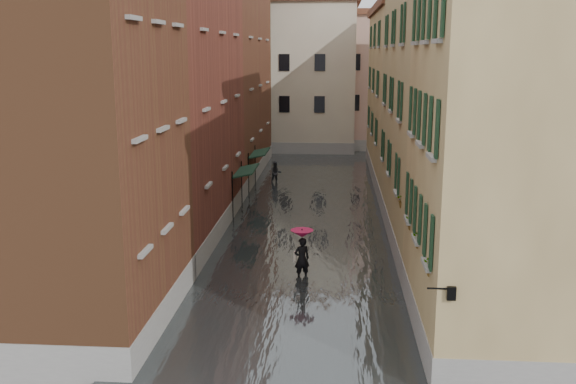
% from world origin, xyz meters
% --- Properties ---
extents(ground, '(120.00, 120.00, 0.00)m').
position_xyz_m(ground, '(0.00, 0.00, 0.00)').
color(ground, slate).
rests_on(ground, ground).
extents(floodwater, '(10.00, 60.00, 0.20)m').
position_xyz_m(floodwater, '(0.00, 13.00, 0.10)').
color(floodwater, '#3F4445').
rests_on(floodwater, ground).
extents(building_left_near, '(6.00, 8.00, 13.00)m').
position_xyz_m(building_left_near, '(-7.00, -2.00, 6.50)').
color(building_left_near, brown).
rests_on(building_left_near, ground).
extents(building_left_mid, '(6.00, 14.00, 12.50)m').
position_xyz_m(building_left_mid, '(-7.00, 9.00, 6.25)').
color(building_left_mid, brown).
rests_on(building_left_mid, ground).
extents(building_left_far, '(6.00, 16.00, 14.00)m').
position_xyz_m(building_left_far, '(-7.00, 24.00, 7.00)').
color(building_left_far, brown).
rests_on(building_left_far, ground).
extents(building_right_near, '(6.00, 8.00, 11.50)m').
position_xyz_m(building_right_near, '(7.00, -2.00, 5.75)').
color(building_right_near, olive).
rests_on(building_right_near, ground).
extents(building_right_mid, '(6.00, 14.00, 13.00)m').
position_xyz_m(building_right_mid, '(7.00, 9.00, 6.50)').
color(building_right_mid, '#98875C').
rests_on(building_right_mid, ground).
extents(building_right_far, '(6.00, 16.00, 11.50)m').
position_xyz_m(building_right_far, '(7.00, 24.00, 5.75)').
color(building_right_far, olive).
rests_on(building_right_far, ground).
extents(building_end_cream, '(12.00, 9.00, 13.00)m').
position_xyz_m(building_end_cream, '(-3.00, 38.00, 6.50)').
color(building_end_cream, beige).
rests_on(building_end_cream, ground).
extents(building_end_pink, '(10.00, 9.00, 12.00)m').
position_xyz_m(building_end_pink, '(6.00, 40.00, 6.00)').
color(building_end_pink, tan).
rests_on(building_end_pink, ground).
extents(awning_near, '(1.09, 3.37, 2.80)m').
position_xyz_m(awning_near, '(-3.48, 12.76, 2.48)').
color(awning_near, black).
rests_on(awning_near, ground).
extents(awning_far, '(1.09, 3.38, 2.80)m').
position_xyz_m(awning_far, '(-3.48, 19.01, 2.48)').
color(awning_far, black).
rests_on(awning_far, ground).
extents(wall_lantern, '(0.71, 0.22, 0.35)m').
position_xyz_m(wall_lantern, '(4.33, -6.00, 3.01)').
color(wall_lantern, black).
rests_on(wall_lantern, ground).
extents(window_planters, '(0.59, 8.68, 0.84)m').
position_xyz_m(window_planters, '(4.12, -0.78, 3.51)').
color(window_planters, brown).
rests_on(window_planters, ground).
extents(pedestrian_main, '(0.93, 0.93, 2.06)m').
position_xyz_m(pedestrian_main, '(0.14, 2.79, 1.23)').
color(pedestrian_main, black).
rests_on(pedestrian_main, ground).
extents(pedestrian_far, '(0.94, 0.83, 1.62)m').
position_xyz_m(pedestrian_far, '(-2.61, 21.20, 0.81)').
color(pedestrian_far, black).
rests_on(pedestrian_far, ground).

